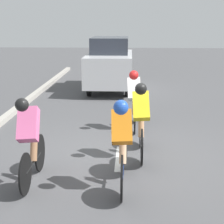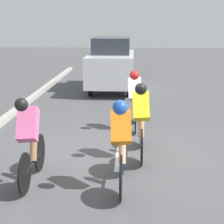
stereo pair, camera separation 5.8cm
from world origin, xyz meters
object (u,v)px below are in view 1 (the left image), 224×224
at_px(cyclist_white, 134,98).
at_px(support_car, 110,64).
at_px(cyclist_pink, 30,138).
at_px(cyclist_orange, 122,142).
at_px(cyclist_yellow, 141,118).

height_order(cyclist_white, support_car, support_car).
xyz_separation_m(cyclist_pink, support_car, (-0.85, -8.73, 0.24)).
relative_size(cyclist_pink, cyclist_white, 1.00).
height_order(cyclist_orange, cyclist_white, cyclist_orange).
bearing_deg(cyclist_white, support_car, -80.51).
bearing_deg(cyclist_pink, cyclist_orange, 176.03).
bearing_deg(cyclist_orange, cyclist_pink, -3.97).
bearing_deg(cyclist_orange, cyclist_white, -93.76).
distance_m(cyclist_pink, support_car, 8.77).
distance_m(cyclist_orange, cyclist_pink, 1.53).
bearing_deg(cyclist_white, cyclist_pink, 62.33).
relative_size(cyclist_orange, cyclist_pink, 1.07).
distance_m(cyclist_yellow, support_car, 7.44).
bearing_deg(cyclist_pink, cyclist_yellow, -143.88).
bearing_deg(cyclist_pink, support_car, -95.53).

